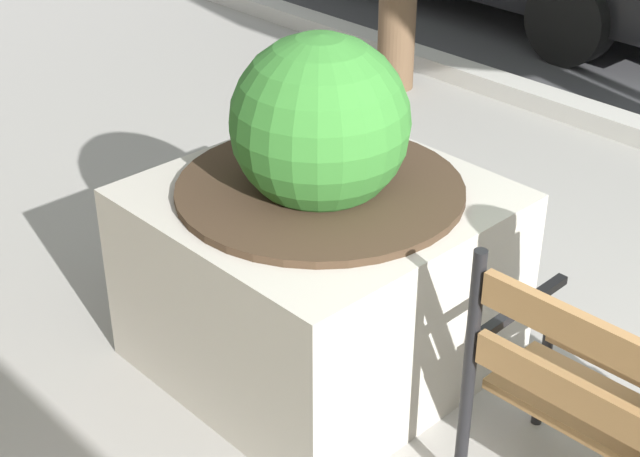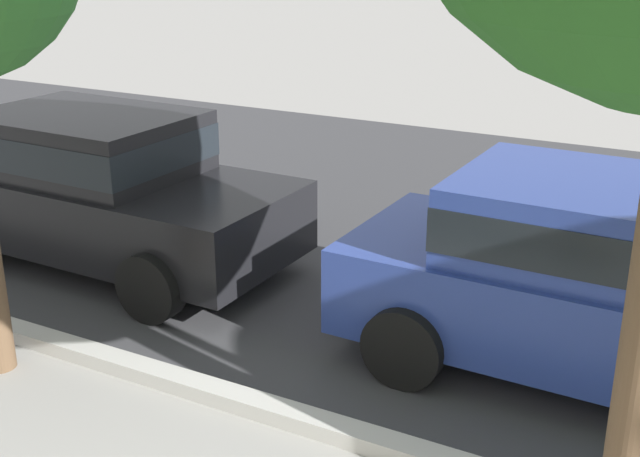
{
  "view_description": "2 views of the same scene",
  "coord_description": "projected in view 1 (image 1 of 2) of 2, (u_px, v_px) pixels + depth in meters",
  "views": [
    {
      "loc": [
        0.44,
        -2.1,
        2.42
      ],
      "look_at": [
        -1.85,
        0.07,
        0.6
      ],
      "focal_mm": 53.95,
      "sensor_mm": 36.0,
      "label": 1
    },
    {
      "loc": [
        1.3,
        -1.33,
        3.26
      ],
      "look_at": [
        -1.9,
        4.59,
        0.8
      ],
      "focal_mm": 45.81,
      "sensor_mm": 36.0,
      "label": 2
    }
  ],
  "objects": [
    {
      "name": "concrete_planter",
      "position": [
        320.0,
        247.0,
        3.68
      ],
      "size": [
        1.2,
        1.2,
        1.36
      ],
      "color": "#A8A399",
      "rests_on": "ground"
    }
  ]
}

